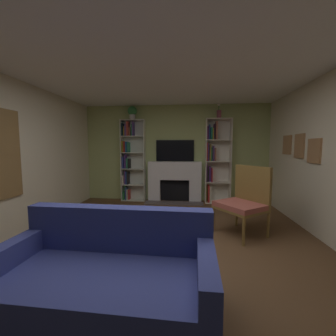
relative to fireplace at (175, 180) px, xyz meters
name	(u,v)px	position (x,y,z in m)	size (l,w,h in m)	color
ground_plane	(158,259)	(0.00, -3.06, -0.56)	(7.64, 7.64, 0.00)	brown
wall_back_accent	(175,153)	(0.00, 0.15, 0.71)	(4.97, 0.06, 2.55)	#A7B470
ceiling	(157,50)	(0.00, -3.06, 2.02)	(4.97, 6.48, 0.06)	white
fireplace	(175,180)	(0.00, 0.00, 0.00)	(1.50, 0.54, 1.06)	white
tv	(175,151)	(0.00, 0.09, 0.78)	(1.00, 0.06, 0.56)	black
bookshelf_left	(131,159)	(-1.19, 0.02, 0.56)	(0.64, 0.26, 2.16)	silver
bookshelf_right	(215,161)	(1.04, 0.00, 0.53)	(0.64, 0.33, 2.16)	silver
potted_plant	(132,112)	(-1.12, -0.03, 1.79)	(0.24, 0.24, 0.34)	silver
vase_with_flowers	(219,113)	(1.11, -0.03, 1.73)	(0.11, 0.11, 0.37)	#8E3A4D
couch	(107,285)	(-0.29, -4.07, -0.27)	(1.81, 0.94, 0.87)	#38418C
armchair	(244,200)	(1.30, -2.08, 0.01)	(0.90, 0.92, 1.13)	brown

